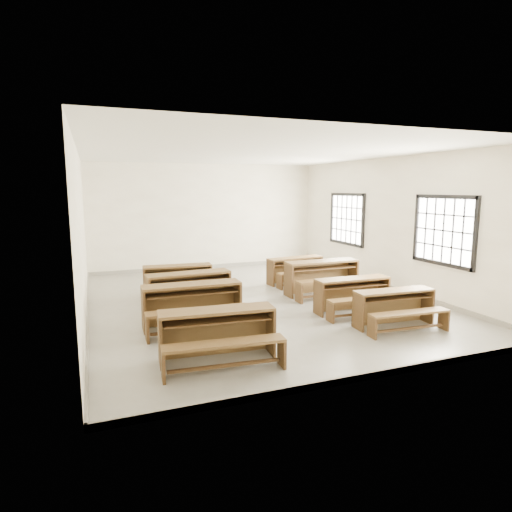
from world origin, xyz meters
name	(u,v)px	position (x,y,z in m)	size (l,w,h in m)	color
room	(260,203)	(0.09, 0.00, 2.14)	(8.50, 8.50, 3.20)	gray
desk_set_0	(218,331)	(-1.71, -2.92, 0.44)	(1.73, 1.00, 0.75)	brown
desk_set_1	(193,302)	(-1.71, -1.31, 0.46)	(1.76, 0.94, 0.79)	brown
desk_set_2	(190,288)	(-1.52, -0.19, 0.45)	(1.75, 0.98, 0.77)	brown
desk_set_3	(178,278)	(-1.51, 1.10, 0.41)	(1.62, 0.93, 0.70)	brown
desk_set_4	(395,306)	(1.68, -2.58, 0.39)	(1.52, 0.86, 0.66)	brown
desk_set_5	(353,293)	(1.49, -1.54, 0.40)	(1.56, 0.84, 0.69)	brown
desk_set_6	(323,275)	(1.67, -0.03, 0.46)	(1.76, 0.91, 0.79)	brown
desk_set_7	(296,268)	(1.61, 1.27, 0.40)	(1.59, 0.94, 0.68)	brown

